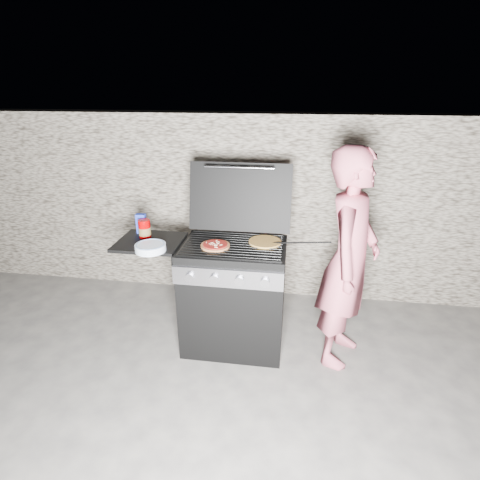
# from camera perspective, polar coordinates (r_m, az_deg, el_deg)

# --- Properties ---
(ground) EXTENTS (50.00, 50.00, 0.00)m
(ground) POSITION_cam_1_polar(r_m,az_deg,el_deg) (3.33, -0.88, -15.23)
(ground) COLOR #434240
(stone_wall) EXTENTS (8.00, 0.35, 1.80)m
(stone_wall) POSITION_cam_1_polar(r_m,az_deg,el_deg) (3.84, 1.52, 5.34)
(stone_wall) COLOR #A49987
(stone_wall) RESTS_ON ground
(gas_grill) EXTENTS (1.34, 0.79, 0.91)m
(gas_grill) POSITION_cam_1_polar(r_m,az_deg,el_deg) (3.11, -5.53, -8.12)
(gas_grill) COLOR black
(gas_grill) RESTS_ON ground
(pizza_topped) EXTENTS (0.26, 0.26, 0.02)m
(pizza_topped) POSITION_cam_1_polar(r_m,az_deg,el_deg) (2.82, -3.79, -0.78)
(pizza_topped) COLOR tan
(pizza_topped) RESTS_ON gas_grill
(pizza_plain) EXTENTS (0.31, 0.31, 0.01)m
(pizza_plain) POSITION_cam_1_polar(r_m,az_deg,el_deg) (2.89, 3.82, -0.27)
(pizza_plain) COLOR #D8B455
(pizza_plain) RESTS_ON gas_grill
(sauce_jar) EXTENTS (0.12, 0.12, 0.15)m
(sauce_jar) POSITION_cam_1_polar(r_m,az_deg,el_deg) (3.09, -14.35, 1.71)
(sauce_jar) COLOR #9C0002
(sauce_jar) RESTS_ON gas_grill
(blue_carton) EXTENTS (0.08, 0.05, 0.17)m
(blue_carton) POSITION_cam_1_polar(r_m,az_deg,el_deg) (3.17, -14.79, 2.41)
(blue_carton) COLOR #1C30A9
(blue_carton) RESTS_ON gas_grill
(plate_stack) EXTENTS (0.30, 0.30, 0.05)m
(plate_stack) POSITION_cam_1_polar(r_m,az_deg,el_deg) (2.84, -13.48, -1.13)
(plate_stack) COLOR white
(plate_stack) RESTS_ON gas_grill
(person) EXTENTS (0.59, 0.71, 1.68)m
(person) POSITION_cam_1_polar(r_m,az_deg,el_deg) (2.87, 16.27, -3.07)
(person) COLOR #C3596C
(person) RESTS_ON ground
(tongs) EXTENTS (0.44, 0.12, 0.09)m
(tongs) POSITION_cam_1_polar(r_m,az_deg,el_deg) (2.81, 9.17, -0.38)
(tongs) COLOR black
(tongs) RESTS_ON gas_grill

